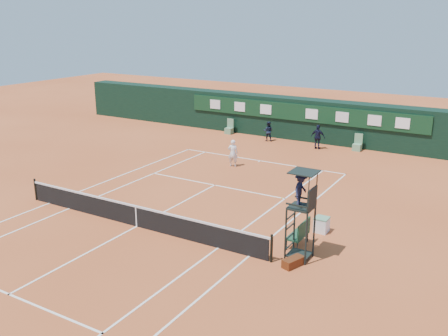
# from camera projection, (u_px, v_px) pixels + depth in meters

# --- Properties ---
(ground) EXTENTS (90.00, 90.00, 0.00)m
(ground) POSITION_uv_depth(u_px,v_px,m) (137.00, 226.00, 21.54)
(ground) COLOR #C25A2D
(ground) RESTS_ON ground
(court_lines) EXTENTS (11.05, 23.85, 0.01)m
(court_lines) POSITION_uv_depth(u_px,v_px,m) (137.00, 226.00, 21.54)
(court_lines) COLOR white
(court_lines) RESTS_ON ground
(tennis_net) EXTENTS (12.90, 0.10, 1.10)m
(tennis_net) POSITION_uv_depth(u_px,v_px,m) (136.00, 216.00, 21.39)
(tennis_net) COLOR black
(tennis_net) RESTS_ON ground
(back_wall) EXTENTS (40.00, 1.65, 3.00)m
(back_wall) POSITION_uv_depth(u_px,v_px,m) (303.00, 119.00, 36.53)
(back_wall) COLOR black
(back_wall) RESTS_ON ground
(linesman_chair_left) EXTENTS (0.55, 0.50, 1.15)m
(linesman_chair_left) POSITION_uv_depth(u_px,v_px,m) (229.00, 130.00, 38.52)
(linesman_chair_left) COLOR #5B8C63
(linesman_chair_left) RESTS_ON ground
(linesman_chair_right) EXTENTS (0.55, 0.50, 1.15)m
(linesman_chair_right) POSITION_uv_depth(u_px,v_px,m) (357.00, 146.00, 33.65)
(linesman_chair_right) COLOR #64996D
(linesman_chair_right) RESTS_ON ground
(umpire_chair) EXTENTS (0.96, 0.95, 3.42)m
(umpire_chair) POSITION_uv_depth(u_px,v_px,m) (301.00, 196.00, 18.02)
(umpire_chair) COLOR black
(umpire_chair) RESTS_ON ground
(player_bench) EXTENTS (0.56, 1.20, 1.10)m
(player_bench) POSITION_uv_depth(u_px,v_px,m) (300.00, 232.00, 19.51)
(player_bench) COLOR #194029
(player_bench) RESTS_ON ground
(tennis_bag) EXTENTS (0.64, 0.94, 0.32)m
(tennis_bag) POSITION_uv_depth(u_px,v_px,m) (293.00, 262.00, 18.07)
(tennis_bag) COLOR black
(tennis_bag) RESTS_ON ground
(cooler) EXTENTS (0.57, 0.57, 0.65)m
(cooler) POSITION_uv_depth(u_px,v_px,m) (322.00, 225.00, 20.92)
(cooler) COLOR white
(cooler) RESTS_ON ground
(tennis_ball) EXTENTS (0.07, 0.07, 0.07)m
(tennis_ball) POSITION_uv_depth(u_px,v_px,m) (282.00, 198.00, 24.83)
(tennis_ball) COLOR yellow
(tennis_ball) RESTS_ON ground
(player) EXTENTS (0.68, 0.54, 1.65)m
(player) POSITION_uv_depth(u_px,v_px,m) (233.00, 153.00, 29.96)
(player) COLOR white
(player) RESTS_ON ground
(ball_kid_left) EXTENTS (0.83, 0.73, 1.44)m
(ball_kid_left) POSITION_uv_depth(u_px,v_px,m) (268.00, 131.00, 36.16)
(ball_kid_left) COLOR black
(ball_kid_left) RESTS_ON ground
(ball_kid_right) EXTENTS (0.98, 0.41, 1.67)m
(ball_kid_right) POSITION_uv_depth(u_px,v_px,m) (318.00, 137.00, 33.90)
(ball_kid_right) COLOR black
(ball_kid_right) RESTS_ON ground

